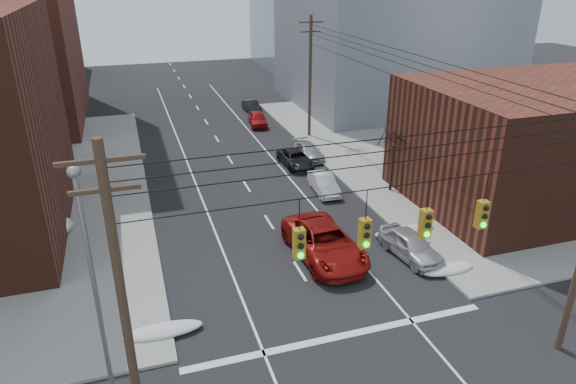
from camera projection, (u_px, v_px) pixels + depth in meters
sidewalk_ne at (521, 139)px, 47.85m from camera, size 40.00×40.00×0.15m
building_storefront at (536, 144)px, 34.16m from camera, size 16.00×12.00×8.00m
utility_pole_left at (124, 312)px, 14.71m from camera, size 2.20×0.28×11.00m
utility_pole_far at (310, 75)px, 46.47m from camera, size 2.20×0.28×11.00m
traffic_signals at (396, 227)px, 16.53m from camera, size 17.00×0.42×2.02m
street_light at (92, 271)px, 17.15m from camera, size 0.44×0.44×9.32m
bare_tree at (392, 161)px, 35.97m from camera, size 2.09×2.20×4.93m
snow_nw at (163, 331)px, 22.50m from camera, size 3.50×1.08×0.42m
snow_ne at (448, 269)px, 27.07m from camera, size 3.00×1.08×0.42m
snow_east_far at (405, 231)px, 30.99m from camera, size 4.00×1.08×0.42m
red_pickup at (324, 242)px, 28.25m from camera, size 3.41×6.76×1.83m
parked_car_a at (411, 245)px, 28.33m from camera, size 2.32×4.57×1.49m
parked_car_b at (324, 184)px, 36.57m from camera, size 1.65×4.06×1.31m
parked_car_c at (296, 159)px, 41.42m from camera, size 2.21×4.52×1.24m
parked_car_d at (308, 151)px, 43.11m from camera, size 1.79×4.26×1.23m
parked_car_e at (258, 119)px, 51.91m from camera, size 2.17×4.31×1.41m
parked_car_f at (252, 106)px, 56.86m from camera, size 1.57×3.83×1.24m
lot_car_a at (37, 224)px, 30.63m from camera, size 4.00×2.71×1.25m
lot_car_b at (19, 174)px, 37.82m from camera, size 5.19×3.41×1.33m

